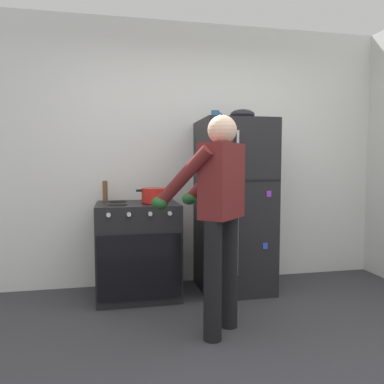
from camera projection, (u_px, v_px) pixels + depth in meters
ground at (246, 383)px, 2.12m from camera, size 8.00×8.00×0.00m
kitchen_wall_back at (185, 155)px, 3.93m from camera, size 6.00×0.10×2.70m
refrigerator at (234, 206)px, 3.68m from camera, size 0.68×0.72×1.68m
stove_range at (138, 250)px, 3.51m from camera, size 0.76×0.67×0.89m
person_cook at (217, 204)px, 2.70m from camera, size 0.69×0.71×1.60m
red_pot at (155, 195)px, 3.46m from camera, size 0.35×0.25×0.14m
coffee_mug at (216, 116)px, 3.63m from camera, size 0.11×0.08×0.10m
pepper_mill at (105, 191)px, 3.61m from camera, size 0.05×0.05×0.20m
mixing_bowl at (242, 115)px, 3.63m from camera, size 0.24×0.24×0.11m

